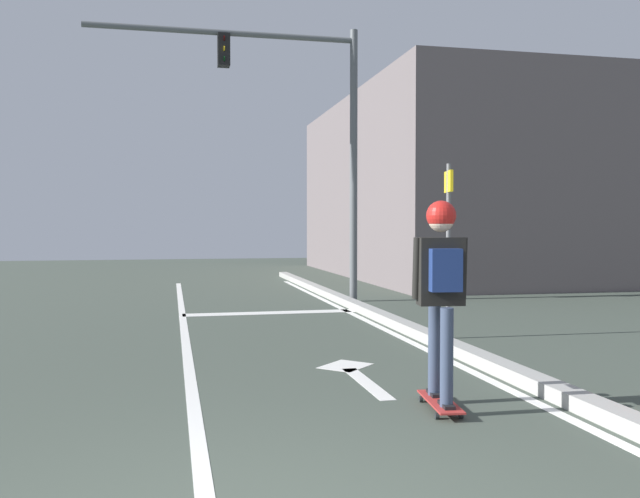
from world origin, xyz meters
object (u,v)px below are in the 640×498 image
skater (441,273)px  street_sign_post (448,225)px  traffic_signal_mast (296,110)px  skateboard (440,402)px

skater → street_sign_post: (1.55, 3.45, 0.41)m
traffic_signal_mast → street_sign_post: traffic_signal_mast is taller
skater → traffic_signal_mast: size_ratio=0.30×
skater → traffic_signal_mast: 8.73m
skateboard → street_sign_post: bearing=65.7°
traffic_signal_mast → street_sign_post: (1.29, -4.81, -2.37)m
skateboard → skater: bearing=-97.1°
skater → skateboard: bearing=82.9°
traffic_signal_mast → skateboard: bearing=-91.8°
skater → traffic_signal_mast: traffic_signal_mast is taller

